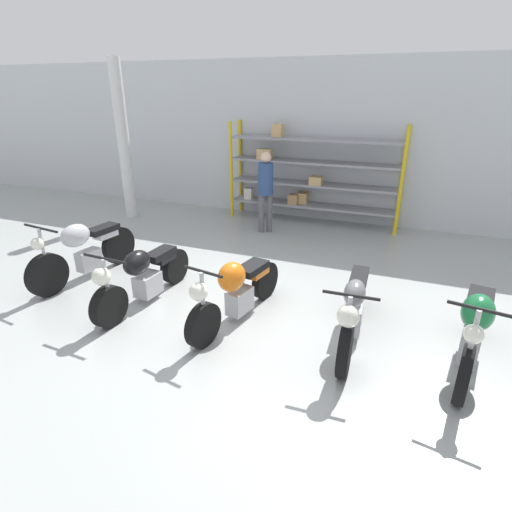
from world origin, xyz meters
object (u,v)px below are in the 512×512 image
Objects in this scene: shelving_rack at (308,173)px; motorcycle_green at (474,328)px; motorcycle_orange at (236,290)px; person_browsing at (266,186)px; motorcycle_grey at (354,308)px; motorcycle_silver at (84,249)px; motorcycle_black at (143,276)px.

shelving_rack is 1.99× the size of motorcycle_green.
motorcycle_orange is 3.77m from person_browsing.
motorcycle_orange is 1.53m from motorcycle_grey.
motorcycle_orange is at bearing 91.11° from motorcycle_silver.
motorcycle_silver is 1.20× the size of person_browsing.
motorcycle_black is 0.98× the size of motorcycle_grey.
shelving_rack reaches higher than motorcycle_green.
shelving_rack is at bearing -135.73° from motorcycle_green.
motorcycle_silver is 1.04× the size of motorcycle_orange.
motorcycle_black is at bearing -77.30° from motorcycle_orange.
motorcycle_silver is 1.01× the size of motorcycle_grey.
motorcycle_silver is 5.71m from motorcycle_green.
motorcycle_silver reaches higher than motorcycle_green.
shelving_rack is at bearing 156.62° from motorcycle_silver.
motorcycle_orange is at bearing -87.01° from shelving_rack.
shelving_rack is 1.95× the size of motorcycle_black.
motorcycle_green is at bearing 95.02° from motorcycle_silver.
shelving_rack is at bearing -160.98° from motorcycle_grey.
motorcycle_grey is at bearing 94.51° from motorcycle_silver.
motorcycle_silver reaches higher than motorcycle_grey.
shelving_rack is 4.98m from motorcycle_grey.
motorcycle_black is at bearing 82.91° from motorcycle_silver.
shelving_rack reaches higher than motorcycle_black.
motorcycle_black is 4.30m from motorcycle_green.
shelving_rack is 1.91× the size of motorcycle_grey.
motorcycle_black is at bearing -89.42° from motorcycle_grey.
motorcycle_silver is at bearing -85.44° from motorcycle_orange.
person_browsing reaches higher than motorcycle_black.
motorcycle_grey is 4.32m from person_browsing.
motorcycle_silver is 1.45m from motorcycle_black.
motorcycle_black is 1.02× the size of motorcycle_green.
motorcycle_orange reaches higher than motorcycle_grey.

